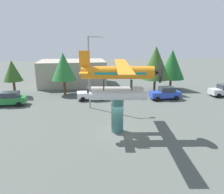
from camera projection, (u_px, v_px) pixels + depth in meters
The scene contains 13 objects.
ground_plane at pixel (117, 131), 19.65m from camera, with size 140.00×140.00×0.00m, color #515651.
display_pedestal at pixel (117, 114), 19.22m from camera, with size 1.10×1.10×3.30m, color #386B66.
floatplane_monument at pixel (119, 78), 18.34m from camera, with size 7.09×10.45×4.00m.
car_near_green at pixel (9, 99), 27.11m from camera, with size 4.20×2.02×1.76m.
car_mid_white at pixel (93, 93), 29.77m from camera, with size 4.20×2.02×1.76m.
car_far_blue at pixel (165, 93), 29.95m from camera, with size 4.20×2.02×1.76m.
car_distant_silver at pixel (224, 90), 31.65m from camera, with size 4.20×2.02×1.76m.
streetlight_primary at pixel (91, 68), 25.06m from camera, with size 1.84×0.28×8.59m.
storefront_building at pixel (73, 73), 39.35m from camera, with size 11.76×7.91×4.45m, color #9E9384.
tree_west at pixel (12, 71), 30.67m from camera, with size 2.71×2.71×5.34m.
tree_east at pixel (63, 67), 31.64m from camera, with size 3.63×3.63×6.32m.
tree_center_back at pixel (156, 63), 32.71m from camera, with size 4.50×4.50×7.21m.
tree_far_east at pixel (172, 64), 35.00m from camera, with size 4.25×4.25×6.58m.
Camera 1 is at (-3.40, -17.81, 8.23)m, focal length 34.14 mm.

